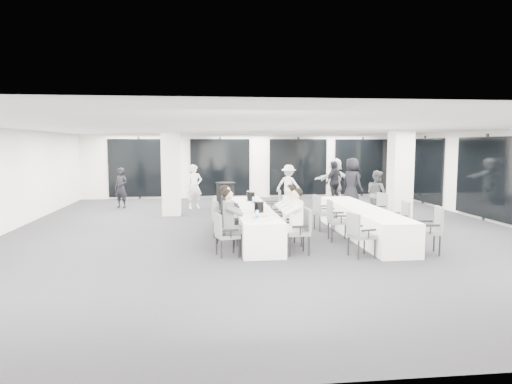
# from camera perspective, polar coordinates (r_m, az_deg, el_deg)

# --- Properties ---
(room) EXTENTS (14.04, 16.04, 2.84)m
(room) POSITION_cam_1_polar(r_m,az_deg,el_deg) (13.60, 4.50, 1.82)
(room) COLOR #26262B
(room) RESTS_ON ground
(column_left) EXTENTS (0.60, 0.60, 2.80)m
(column_left) POSITION_cam_1_polar(r_m,az_deg,el_deg) (15.47, -10.56, 2.29)
(column_left) COLOR silver
(column_left) RESTS_ON floor
(column_right) EXTENTS (0.60, 0.60, 2.80)m
(column_right) POSITION_cam_1_polar(r_m,az_deg,el_deg) (14.50, 17.56, 1.87)
(column_right) COLOR silver
(column_right) RESTS_ON floor
(banquet_table_main) EXTENTS (0.90, 5.00, 0.75)m
(banquet_table_main) POSITION_cam_1_polar(r_m,az_deg,el_deg) (11.80, -0.43, -3.75)
(banquet_table_main) COLOR silver
(banquet_table_main) RESTS_ON floor
(banquet_table_side) EXTENTS (0.90, 5.00, 0.75)m
(banquet_table_side) POSITION_cam_1_polar(r_m,az_deg,el_deg) (12.10, 13.11, -3.66)
(banquet_table_side) COLOR silver
(banquet_table_side) RESTS_ON floor
(cocktail_table) EXTENTS (0.72, 0.72, 1.01)m
(cocktail_table) POSITION_cam_1_polar(r_m,az_deg,el_deg) (16.42, -3.84, -0.53)
(cocktail_table) COLOR black
(cocktail_table) RESTS_ON floor
(chair_main_left_near) EXTENTS (0.56, 0.58, 0.91)m
(chair_main_left_near) POSITION_cam_1_polar(r_m,az_deg,el_deg) (9.70, -4.03, -5.01)
(chair_main_left_near) COLOR #585C61
(chair_main_left_near) RESTS_ON floor
(chair_main_left_second) EXTENTS (0.52, 0.57, 0.95)m
(chair_main_left_second) POSITION_cam_1_polar(r_m,az_deg,el_deg) (10.68, -4.29, -3.90)
(chair_main_left_second) COLOR #585C61
(chair_main_left_second) RESTS_ON floor
(chair_main_left_mid) EXTENTS (0.58, 0.61, 0.96)m
(chair_main_left_mid) POSITION_cam_1_polar(r_m,az_deg,el_deg) (11.50, -4.45, -3.16)
(chair_main_left_mid) COLOR #585C61
(chair_main_left_mid) RESTS_ON floor
(chair_main_left_fourth) EXTENTS (0.52, 0.56, 0.92)m
(chair_main_left_fourth) POSITION_cam_1_polar(r_m,az_deg,el_deg) (12.19, -4.56, -2.73)
(chair_main_left_fourth) COLOR #585C61
(chair_main_left_fourth) RESTS_ON floor
(chair_main_left_far) EXTENTS (0.49, 0.53, 0.86)m
(chair_main_left_far) POSITION_cam_1_polar(r_m,az_deg,el_deg) (13.42, -4.72, -2.10)
(chair_main_left_far) COLOR #585C61
(chair_main_left_far) RESTS_ON floor
(chair_main_right_near) EXTENTS (0.53, 0.59, 0.99)m
(chair_main_right_near) POSITION_cam_1_polar(r_m,az_deg,el_deg) (9.93, 5.63, -4.51)
(chair_main_right_near) COLOR #585C61
(chair_main_right_near) RESTS_ON floor
(chair_main_right_second) EXTENTS (0.60, 0.64, 1.03)m
(chair_main_right_second) POSITION_cam_1_polar(r_m,az_deg,el_deg) (10.78, 4.66, -3.57)
(chair_main_right_second) COLOR #585C61
(chair_main_right_second) RESTS_ON floor
(chair_main_right_mid) EXTENTS (0.48, 0.54, 0.94)m
(chair_main_right_mid) POSITION_cam_1_polar(r_m,az_deg,el_deg) (11.64, 3.78, -3.10)
(chair_main_right_mid) COLOR #585C61
(chair_main_right_mid) RESTS_ON floor
(chair_main_right_fourth) EXTENTS (0.49, 0.52, 0.86)m
(chair_main_right_fourth) POSITION_cam_1_polar(r_m,az_deg,el_deg) (12.56, 2.98, -2.64)
(chair_main_right_fourth) COLOR #585C61
(chair_main_right_fourth) RESTS_ON floor
(chair_main_right_far) EXTENTS (0.58, 0.62, 1.01)m
(chair_main_right_far) POSITION_cam_1_polar(r_m,az_deg,el_deg) (13.51, 2.35, -1.65)
(chair_main_right_far) COLOR #585C61
(chair_main_right_far) RESTS_ON floor
(chair_side_left_near) EXTENTS (0.57, 0.60, 0.94)m
(chair_side_left_near) POSITION_cam_1_polar(r_m,az_deg,el_deg) (9.84, 12.69, -4.90)
(chair_side_left_near) COLOR #585C61
(chair_side_left_near) RESTS_ON floor
(chair_side_left_mid) EXTENTS (0.54, 0.60, 1.00)m
(chair_side_left_mid) POSITION_cam_1_polar(r_m,az_deg,el_deg) (11.40, 9.89, -3.17)
(chair_side_left_mid) COLOR #585C61
(chair_side_left_mid) RESTS_ON floor
(chair_side_left_far) EXTENTS (0.55, 0.59, 0.98)m
(chair_side_left_far) POSITION_cam_1_polar(r_m,az_deg,el_deg) (12.69, 8.18, -2.28)
(chair_side_left_far) COLOR #585C61
(chair_side_left_far) RESTS_ON floor
(chair_side_right_near) EXTENTS (0.62, 0.65, 1.03)m
(chair_side_right_near) POSITION_cam_1_polar(r_m,az_deg,el_deg) (10.59, 21.08, -4.11)
(chair_side_right_near) COLOR #585C61
(chair_side_right_near) RESTS_ON floor
(chair_side_right_mid) EXTENTS (0.51, 0.56, 0.95)m
(chair_side_right_mid) POSITION_cam_1_polar(r_m,az_deg,el_deg) (12.00, 17.56, -3.07)
(chair_side_right_mid) COLOR #585C61
(chair_side_right_mid) RESTS_ON floor
(chair_side_right_far) EXTENTS (0.58, 0.62, 0.99)m
(chair_side_right_far) POSITION_cam_1_polar(r_m,az_deg,el_deg) (13.37, 14.95, -1.97)
(chair_side_right_far) COLOR #585C61
(chair_side_right_far) RESTS_ON floor
(seated_guest_a) EXTENTS (0.50, 0.38, 1.44)m
(seated_guest_a) POSITION_cam_1_polar(r_m,az_deg,el_deg) (9.68, -3.10, -3.28)
(seated_guest_a) COLOR #4F5256
(seated_guest_a) RESTS_ON floor
(seated_guest_b) EXTENTS (0.50, 0.38, 1.44)m
(seated_guest_b) POSITION_cam_1_polar(r_m,az_deg,el_deg) (10.63, -3.41, -2.44)
(seated_guest_b) COLOR black
(seated_guest_b) RESTS_ON floor
(seated_guest_c) EXTENTS (0.50, 0.38, 1.44)m
(seated_guest_c) POSITION_cam_1_polar(r_m,az_deg,el_deg) (9.85, 4.69, -3.13)
(seated_guest_c) COLOR silver
(seated_guest_c) RESTS_ON floor
(seated_guest_d) EXTENTS (0.50, 0.38, 1.44)m
(seated_guest_d) POSITION_cam_1_polar(r_m,az_deg,el_deg) (10.69, 3.78, -2.40)
(seated_guest_d) COLOR silver
(seated_guest_d) RESTS_ON floor
(standing_guest_a) EXTENTS (0.82, 0.74, 1.84)m
(standing_guest_a) POSITION_cam_1_polar(r_m,az_deg,el_deg) (16.97, -7.72, 1.04)
(standing_guest_a) COLOR silver
(standing_guest_a) RESTS_ON floor
(standing_guest_c) EXTENTS (1.29, 1.06, 1.78)m
(standing_guest_c) POSITION_cam_1_polar(r_m,az_deg,el_deg) (17.84, 4.12, 1.21)
(standing_guest_c) COLOR silver
(standing_guest_c) RESTS_ON floor
(standing_guest_d) EXTENTS (1.29, 1.20, 1.94)m
(standing_guest_d) POSITION_cam_1_polar(r_m,az_deg,el_deg) (18.51, 9.77, 1.56)
(standing_guest_d) COLOR black
(standing_guest_d) RESTS_ON floor
(standing_guest_e) EXTENTS (1.03, 1.19, 2.10)m
(standing_guest_e) POSITION_cam_1_polar(r_m,az_deg,el_deg) (17.66, 11.91, 1.58)
(standing_guest_e) COLOR black
(standing_guest_e) RESTS_ON floor
(standing_guest_f) EXTENTS (2.00, 1.13, 2.05)m
(standing_guest_f) POSITION_cam_1_polar(r_m,az_deg,el_deg) (18.76, 9.87, 1.79)
(standing_guest_f) COLOR silver
(standing_guest_f) RESTS_ON floor
(standing_guest_g) EXTENTS (0.79, 0.74, 1.71)m
(standing_guest_g) POSITION_cam_1_polar(r_m,az_deg,el_deg) (17.68, -16.52, 0.82)
(standing_guest_g) COLOR black
(standing_guest_g) RESTS_ON floor
(standing_guest_h) EXTENTS (0.72, 0.94, 1.73)m
(standing_guest_h) POSITION_cam_1_polar(r_m,az_deg,el_deg) (15.34, 14.88, 0.15)
(standing_guest_h) COLOR #4F5256
(standing_guest_h) RESTS_ON floor
(ice_bucket_near) EXTENTS (0.23, 0.23, 0.26)m
(ice_bucket_near) POSITION_cam_1_polar(r_m,az_deg,el_deg) (10.91, 0.37, -1.86)
(ice_bucket_near) COLOR black
(ice_bucket_near) RESTS_ON banquet_table_main
(ice_bucket_far) EXTENTS (0.23, 0.23, 0.26)m
(ice_bucket_far) POSITION_cam_1_polar(r_m,az_deg,el_deg) (13.10, -0.65, -0.55)
(ice_bucket_far) COLOR black
(ice_bucket_far) RESTS_ON banquet_table_main
(water_bottle_a) EXTENTS (0.07, 0.07, 0.22)m
(water_bottle_a) POSITION_cam_1_polar(r_m,az_deg,el_deg) (9.73, 0.16, -2.96)
(water_bottle_a) COLOR silver
(water_bottle_a) RESTS_ON banquet_table_main
(water_bottle_b) EXTENTS (0.07, 0.07, 0.23)m
(water_bottle_b) POSITION_cam_1_polar(r_m,az_deg,el_deg) (12.12, -0.29, -1.16)
(water_bottle_b) COLOR silver
(water_bottle_b) RESTS_ON banquet_table_main
(water_bottle_c) EXTENTS (0.07, 0.07, 0.22)m
(water_bottle_c) POSITION_cam_1_polar(r_m,az_deg,el_deg) (13.79, -1.01, -0.31)
(water_bottle_c) COLOR silver
(water_bottle_c) RESTS_ON banquet_table_main
(plate_a) EXTENTS (0.21, 0.21, 0.03)m
(plate_a) POSITION_cam_1_polar(r_m,az_deg,el_deg) (10.07, -0.20, -3.21)
(plate_a) COLOR white
(plate_a) RESTS_ON banquet_table_main
(plate_b) EXTENTS (0.20, 0.20, 0.03)m
(plate_b) POSITION_cam_1_polar(r_m,az_deg,el_deg) (10.23, 1.11, -3.06)
(plate_b) COLOR white
(plate_b) RESTS_ON banquet_table_main
(plate_c) EXTENTS (0.18, 0.18, 0.03)m
(plate_c) POSITION_cam_1_polar(r_m,az_deg,el_deg) (11.11, 0.28, -2.34)
(plate_c) COLOR white
(plate_c) RESTS_ON banquet_table_main
(wine_glass) EXTENTS (0.08, 0.08, 0.20)m
(wine_glass) POSITION_cam_1_polar(r_m,az_deg,el_deg) (9.64, 1.69, -2.78)
(wine_glass) COLOR silver
(wine_glass) RESTS_ON banquet_table_main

